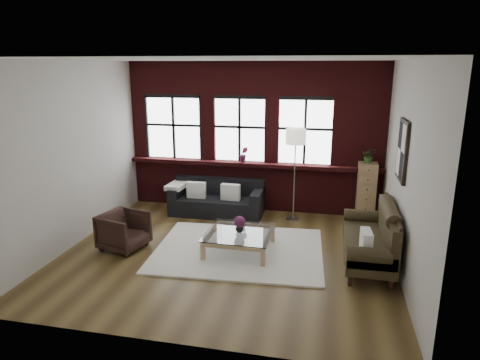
% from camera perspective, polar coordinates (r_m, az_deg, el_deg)
% --- Properties ---
extents(floor, '(5.50, 5.50, 0.00)m').
position_cam_1_polar(floor, '(7.42, -1.75, -9.77)').
color(floor, '#49361A').
rests_on(floor, ground).
extents(ceiling, '(5.50, 5.50, 0.00)m').
position_cam_1_polar(ceiling, '(6.73, -1.97, 15.80)').
color(ceiling, white).
rests_on(ceiling, ground).
extents(wall_back, '(5.50, 0.00, 5.50)m').
position_cam_1_polar(wall_back, '(9.30, 1.85, 5.71)').
color(wall_back, beige).
rests_on(wall_back, ground).
extents(wall_front, '(5.50, 0.00, 5.50)m').
position_cam_1_polar(wall_front, '(4.60, -9.33, -4.39)').
color(wall_front, beige).
rests_on(wall_front, ground).
extents(wall_left, '(0.00, 5.00, 5.00)m').
position_cam_1_polar(wall_left, '(8.00, -21.38, 3.13)').
color(wall_left, beige).
rests_on(wall_left, ground).
extents(wall_right, '(0.00, 5.00, 5.00)m').
position_cam_1_polar(wall_right, '(6.80, 21.28, 1.15)').
color(wall_right, beige).
rests_on(wall_right, ground).
extents(brick_backwall, '(5.50, 0.12, 3.20)m').
position_cam_1_polar(brick_backwall, '(9.24, 1.78, 5.65)').
color(brick_backwall, '#430F12').
rests_on(brick_backwall, floor).
extents(sill_ledge, '(5.50, 0.30, 0.08)m').
position_cam_1_polar(sill_ledge, '(9.26, 1.65, 2.14)').
color(sill_ledge, '#430F12').
rests_on(sill_ledge, brick_backwall).
extents(window_left, '(1.38, 0.10, 1.50)m').
position_cam_1_polar(window_left, '(9.71, -8.79, 6.83)').
color(window_left, black).
rests_on(window_left, brick_backwall).
extents(window_mid, '(1.38, 0.10, 1.50)m').
position_cam_1_polar(window_mid, '(9.28, -0.04, 6.64)').
color(window_mid, black).
rests_on(window_mid, brick_backwall).
extents(window_right, '(1.38, 0.10, 1.50)m').
position_cam_1_polar(window_right, '(9.10, 8.67, 6.29)').
color(window_right, black).
rests_on(window_right, brick_backwall).
extents(wall_poster, '(0.05, 0.74, 0.94)m').
position_cam_1_polar(wall_poster, '(7.03, 20.87, 3.72)').
color(wall_poster, black).
rests_on(wall_poster, wall_right).
extents(shag_rug, '(2.98, 2.41, 0.03)m').
position_cam_1_polar(shag_rug, '(7.51, -0.17, -9.30)').
color(shag_rug, silver).
rests_on(shag_rug, floor).
extents(dark_sofa, '(1.96, 0.79, 0.71)m').
position_cam_1_polar(dark_sofa, '(9.17, -3.11, -2.46)').
color(dark_sofa, black).
rests_on(dark_sofa, floor).
extents(pillow_a, '(0.40, 0.15, 0.34)m').
position_cam_1_polar(pillow_a, '(9.13, -5.84, -1.34)').
color(pillow_a, white).
rests_on(pillow_a, dark_sofa).
extents(pillow_b, '(0.41, 0.16, 0.34)m').
position_cam_1_polar(pillow_b, '(8.94, -1.27, -1.63)').
color(pillow_b, white).
rests_on(pillow_b, dark_sofa).
extents(vintage_settee, '(0.83, 1.87, 1.00)m').
position_cam_1_polar(vintage_settee, '(7.18, 16.73, -6.96)').
color(vintage_settee, '#2E2515').
rests_on(vintage_settee, floor).
extents(pillow_settee, '(0.17, 0.39, 0.34)m').
position_cam_1_polar(pillow_settee, '(6.61, 16.47, -7.90)').
color(pillow_settee, white).
rests_on(pillow_settee, vintage_settee).
extents(armchair, '(0.87, 0.85, 0.66)m').
position_cam_1_polar(armchair, '(7.74, -15.22, -6.57)').
color(armchair, black).
rests_on(armchair, floor).
extents(coffee_table, '(1.13, 1.13, 0.37)m').
position_cam_1_polar(coffee_table, '(7.41, -0.07, -8.26)').
color(coffee_table, '#A5835A').
rests_on(coffee_table, shag_rug).
extents(vase, '(0.17, 0.17, 0.15)m').
position_cam_1_polar(vase, '(7.32, -0.07, -6.40)').
color(vase, '#B2B2B2').
rests_on(vase, coffee_table).
extents(flowers, '(0.19, 0.19, 0.19)m').
position_cam_1_polar(flowers, '(7.28, -0.07, -5.57)').
color(flowers, '#581E43').
rests_on(flowers, vase).
extents(drawer_chest, '(0.37, 0.37, 1.21)m').
position_cam_1_polar(drawer_chest, '(9.13, 16.45, -1.51)').
color(drawer_chest, '#A5835A').
rests_on(drawer_chest, floor).
extents(potted_plant_top, '(0.29, 0.25, 0.31)m').
position_cam_1_polar(potted_plant_top, '(8.95, 16.81, 3.15)').
color(potted_plant_top, '#2D5923').
rests_on(potted_plant_top, drawer_chest).
extents(floor_lamp, '(0.40, 0.40, 2.05)m').
position_cam_1_polar(floor_lamp, '(8.73, 7.29, 1.09)').
color(floor_lamp, '#A5A5A8').
rests_on(floor_lamp, floor).
extents(sill_plant, '(0.22, 0.20, 0.34)m').
position_cam_1_polar(sill_plant, '(9.22, 0.48, 3.43)').
color(sill_plant, '#581E43').
rests_on(sill_plant, sill_ledge).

